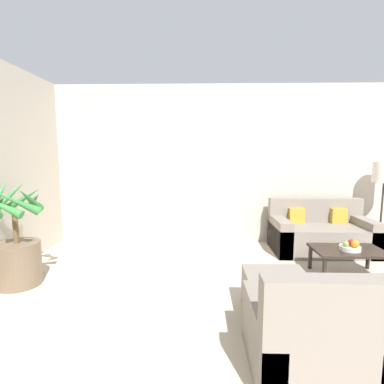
% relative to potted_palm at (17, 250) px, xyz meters
% --- Properties ---
extents(wall_back, '(8.78, 0.06, 2.70)m').
position_rel_potted_palm_xyz_m(wall_back, '(3.27, 1.87, 0.92)').
color(wall_back, '#BCB2A3').
rests_on(wall_back, ground_plane).
extents(potted_palm, '(0.69, 0.69, 1.25)m').
position_rel_potted_palm_xyz_m(potted_palm, '(0.00, 0.00, 0.00)').
color(potted_palm, brown).
rests_on(potted_palm, ground_plane).
extents(sofa_loveseat, '(1.51, 0.81, 0.81)m').
position_rel_potted_palm_xyz_m(sofa_loveseat, '(4.05, 1.33, -0.15)').
color(sofa_loveseat, gray).
rests_on(sofa_loveseat, ground_plane).
extents(floor_lamp, '(0.35, 0.35, 1.42)m').
position_rel_potted_palm_xyz_m(floor_lamp, '(5.06, 1.48, 0.77)').
color(floor_lamp, '#2D2823').
rests_on(floor_lamp, ground_plane).
extents(coffee_table, '(0.86, 0.55, 0.34)m').
position_rel_potted_palm_xyz_m(coffee_table, '(4.01, 0.37, -0.13)').
color(coffee_table, black).
rests_on(coffee_table, ground_plane).
extents(fruit_bowl, '(0.25, 0.25, 0.05)m').
position_rel_potted_palm_xyz_m(fruit_bowl, '(4.02, 0.34, -0.06)').
color(fruit_bowl, beige).
rests_on(fruit_bowl, coffee_table).
extents(apple_red, '(0.07, 0.07, 0.07)m').
position_rel_potted_palm_xyz_m(apple_red, '(4.05, 0.38, 0.01)').
color(apple_red, red).
rests_on(apple_red, fruit_bowl).
extents(apple_green, '(0.07, 0.07, 0.07)m').
position_rel_potted_palm_xyz_m(apple_green, '(3.95, 0.31, 0.00)').
color(apple_green, olive).
rests_on(apple_green, fruit_bowl).
extents(orange_fruit, '(0.09, 0.09, 0.09)m').
position_rel_potted_palm_xyz_m(orange_fruit, '(4.04, 0.28, 0.01)').
color(orange_fruit, orange).
rests_on(orange_fruit, fruit_bowl).
extents(armchair, '(0.86, 0.79, 0.82)m').
position_rel_potted_palm_xyz_m(armchair, '(2.93, -1.36, -0.17)').
color(armchair, gray).
rests_on(armchair, ground_plane).
extents(ottoman, '(0.59, 0.52, 0.41)m').
position_rel_potted_palm_xyz_m(ottoman, '(2.86, -0.60, -0.22)').
color(ottoman, gray).
rests_on(ottoman, ground_plane).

